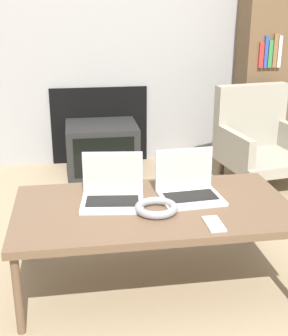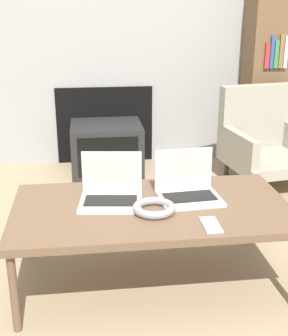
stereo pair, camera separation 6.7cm
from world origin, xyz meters
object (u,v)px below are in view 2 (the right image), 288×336
at_px(laptop_right, 187,188).
at_px(tv, 107,148).
at_px(headphones, 153,208).
at_px(laptop_left, 111,191).
at_px(phone, 211,225).
at_px(armchair, 263,139).

xyz_separation_m(laptop_right, tv, (-0.33, 1.55, -0.26)).
bearing_deg(headphones, laptop_left, 139.97).
bearing_deg(laptop_left, phone, -31.16).
distance_m(phone, armchair, 1.72).
xyz_separation_m(laptop_left, headphones, (0.18, -0.16, -0.03)).
distance_m(laptop_right, tv, 1.61).
distance_m(laptop_left, tv, 1.58).
height_order(laptop_left, armchair, armchair).
height_order(headphones, armchair, armchair).
relative_size(phone, tv, 0.26).
bearing_deg(laptop_right, laptop_left, 175.60).
xyz_separation_m(laptop_left, phone, (0.41, -0.33, -0.04)).
bearing_deg(headphones, armchair, 52.09).
distance_m(laptop_right, phone, 0.33).
distance_m(headphones, phone, 0.29).
relative_size(laptop_left, armchair, 0.45).
bearing_deg(phone, laptop_right, 96.14).
height_order(headphones, tv, headphones).
relative_size(headphones, tv, 0.36).
bearing_deg(phone, tv, 100.96).
xyz_separation_m(laptop_left, laptop_right, (0.38, 0.00, 0.00)).
xyz_separation_m(phone, tv, (-0.36, 1.88, -0.21)).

